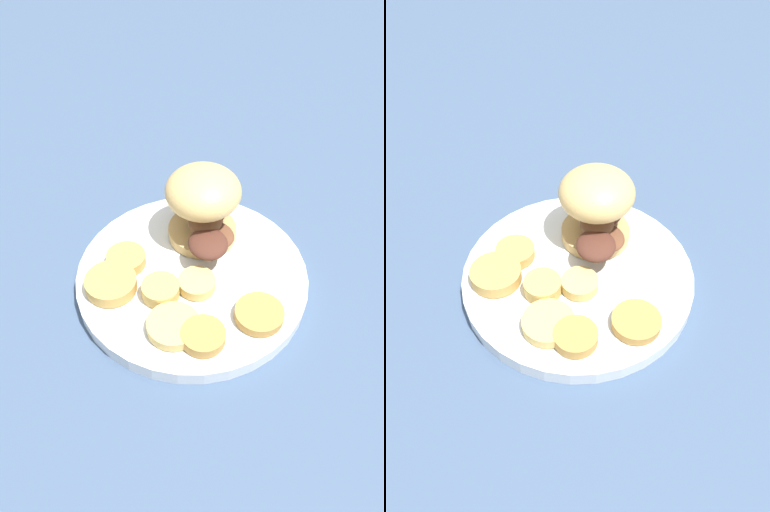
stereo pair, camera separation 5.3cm
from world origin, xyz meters
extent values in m
plane|color=#3D5170|center=(0.00, 0.00, 0.00)|extent=(4.00, 4.00, 0.00)
cylinder|color=white|center=(0.00, 0.00, 0.01)|extent=(0.25, 0.25, 0.02)
torus|color=white|center=(0.00, 0.00, 0.02)|extent=(0.25, 0.25, 0.01)
cylinder|color=tan|center=(-0.06, -0.01, 0.02)|extent=(0.08, 0.08, 0.01)
ellipsoid|color=#4C281E|center=(-0.07, 0.00, 0.05)|extent=(0.05, 0.05, 0.02)
ellipsoid|color=brown|center=(-0.09, -0.03, 0.04)|extent=(0.05, 0.04, 0.01)
ellipsoid|color=brown|center=(-0.05, 0.00, 0.05)|extent=(0.04, 0.04, 0.02)
ellipsoid|color=brown|center=(-0.04, 0.01, 0.04)|extent=(0.06, 0.06, 0.01)
ellipsoid|color=#4C281E|center=(-0.02, 0.01, 0.05)|extent=(0.06, 0.06, 0.02)
ellipsoid|color=#DBB26B|center=(-0.06, -0.01, 0.08)|extent=(0.08, 0.08, 0.05)
cylinder|color=#BC8942|center=(0.04, 0.08, 0.02)|extent=(0.05, 0.05, 0.01)
cylinder|color=#DBB766|center=(0.08, 0.01, 0.02)|extent=(0.05, 0.05, 0.01)
cylinder|color=#DBB766|center=(0.02, 0.01, 0.02)|extent=(0.04, 0.04, 0.01)
cylinder|color=tan|center=(0.05, -0.07, 0.03)|extent=(0.06, 0.06, 0.01)
cylinder|color=tan|center=(0.01, -0.07, 0.03)|extent=(0.04, 0.04, 0.01)
cylinder|color=tan|center=(0.04, -0.02, 0.03)|extent=(0.04, 0.04, 0.02)
cylinder|color=#BC8942|center=(0.08, 0.04, 0.02)|extent=(0.04, 0.04, 0.01)
camera|label=1|loc=(0.34, 0.11, 0.43)|focal=35.00mm
camera|label=2|loc=(0.32, 0.16, 0.43)|focal=35.00mm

